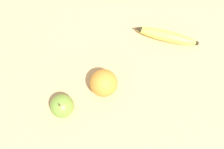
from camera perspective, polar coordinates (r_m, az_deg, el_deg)
name	(u,v)px	position (r m, az deg, el deg)	size (l,w,h in m)	color
ground_plane	(96,24)	(0.90, -3.41, 10.97)	(3.00, 3.00, 0.00)	tan
banana	(166,36)	(0.88, 11.69, 8.22)	(0.18, 0.16, 0.04)	#DBCC4C
orange	(104,83)	(0.80, -1.85, -1.86)	(0.09, 0.09, 0.09)	orange
apple	(62,106)	(0.82, -10.84, -6.75)	(0.07, 0.07, 0.08)	olive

